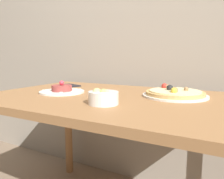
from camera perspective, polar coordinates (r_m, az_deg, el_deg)
back_wall at (r=1.69m, az=9.17°, el=19.44°), size 8.00×0.05×2.60m
dining_table at (r=1.18m, az=-0.66°, el=-6.30°), size 1.33×0.88×0.77m
pizza_plate at (r=1.18m, az=16.06°, el=-1.00°), size 0.33×0.33×0.06m
tartare_plate at (r=1.29m, az=-12.96°, el=-0.17°), size 0.26×0.26×0.07m
small_bowl at (r=0.95m, az=-2.37°, el=-1.96°), size 0.13×0.13×0.07m
napkin at (r=1.58m, az=-11.03°, el=1.04°), size 0.17×0.14×0.01m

